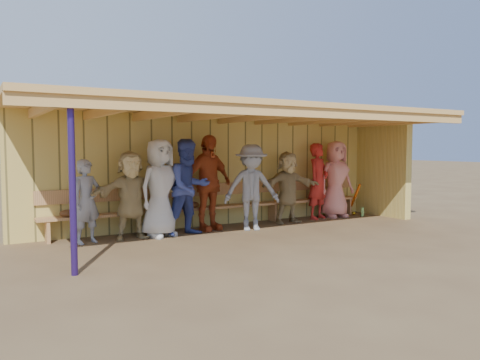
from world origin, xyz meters
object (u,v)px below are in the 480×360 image
object	(u,v)px
player_d	(208,183)
player_h	(336,179)
player_b	(160,188)
player_f	(288,187)
player_g	(318,181)
player_c	(189,187)
bench	(222,202)
player_e	(252,187)
player_extra	(131,195)
player_a	(87,201)

from	to	relation	value
player_d	player_h	distance (m)	3.52
player_b	player_d	size ratio (longest dim) A/B	0.95
player_b	player_f	bearing A→B (deg)	-17.86
player_f	player_g	distance (m)	0.98
player_f	player_g	bearing A→B (deg)	7.31
player_c	player_h	distance (m)	4.08
player_d	player_g	distance (m)	2.97
bench	player_g	bearing A→B (deg)	-7.15
player_f	player_g	world-z (taller)	player_g
bench	player_c	bearing A→B (deg)	-149.12
player_e	player_c	bearing A→B (deg)	-166.00
player_e	player_f	bearing A→B (deg)	38.28
player_e	bench	xyz separation A→B (m)	(-0.26, 0.80, -0.36)
player_c	player_extra	bearing A→B (deg)	161.88
player_b	player_f	size ratio (longest dim) A/B	1.16
player_a	player_c	xyz separation A→B (m)	(1.90, -0.20, 0.19)
player_d	player_f	bearing A→B (deg)	-13.60
player_g	player_d	bearing A→B (deg)	160.17
player_b	player_h	distance (m)	4.62
player_a	bench	world-z (taller)	player_a
player_b	bench	bearing A→B (deg)	-2.28
player_h	bench	size ratio (longest dim) A/B	0.25
player_e	bench	bearing A→B (deg)	128.26
player_d	player_f	xyz separation A→B (m)	(2.00, -0.04, -0.18)
player_e	bench	world-z (taller)	player_e
player_d	bench	size ratio (longest dim) A/B	0.26
player_c	player_f	xyz separation A→B (m)	(2.55, 0.24, -0.13)
player_b	player_g	bearing A→B (deg)	-17.01
player_d	player_c	bearing A→B (deg)	-165.49
player_b	bench	size ratio (longest dim) A/B	0.25
player_e	player_f	size ratio (longest dim) A/B	1.09
player_b	player_extra	size ratio (longest dim) A/B	1.13
player_b	bench	xyz separation A→B (m)	(1.63, 0.52, -0.41)
player_b	player_e	world-z (taller)	player_b
player_f	bench	world-z (taller)	player_f
player_g	player_e	bearing A→B (deg)	171.68
player_extra	player_b	bearing A→B (deg)	-5.91
player_e	player_d	bearing A→B (deg)	171.81
player_c	bench	xyz separation A→B (m)	(1.08, 0.65, -0.41)
player_b	player_f	xyz separation A→B (m)	(3.10, 0.12, -0.13)
player_extra	bench	bearing A→B (deg)	12.35
player_d	player_h	bearing A→B (deg)	-11.54
player_h	bench	xyz separation A→B (m)	(-2.99, 0.31, -0.41)
player_b	player_h	size ratio (longest dim) A/B	1.01
player_e	player_b	bearing A→B (deg)	-167.85
player_a	player_extra	xyz separation A→B (m)	(0.80, -0.02, 0.08)
player_h	player_extra	xyz separation A→B (m)	(-5.17, -0.16, -0.10)
bench	player_a	bearing A→B (deg)	-171.54
player_a	player_g	distance (m)	5.42
player_g	player_f	bearing A→B (deg)	164.79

